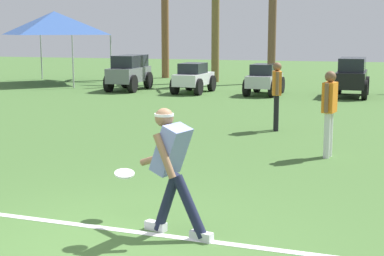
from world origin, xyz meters
The scene contains 12 objects.
ground_plane centered at (0.00, 0.00, 0.00)m, with size 80.00×80.00×0.00m, color #436A31.
field_line_paint centered at (0.00, 0.67, 0.00)m, with size 23.79×0.11×0.01m, color white.
frisbee_thrower centered at (0.51, 0.73, 0.80)m, with size 1.02×0.66×1.43m.
frisbee_in_flight centered at (-0.25, 1.16, 0.54)m, with size 0.34×0.34×0.08m.
teammate_near_sideline centered at (1.89, 5.42, 0.94)m, with size 0.26×0.50×1.56m.
teammate_deep centered at (0.54, 8.03, 0.94)m, with size 0.26×0.50×1.56m.
parked_car_slot_a centered at (-6.31, 15.67, 0.72)m, with size 1.19×2.42×1.34m.
parked_car_slot_b centered at (-3.66, 15.44, 0.56)m, with size 1.19×2.24×1.10m.
parked_car_slot_c centered at (-1.05, 15.55, 0.56)m, with size 1.19×2.24×1.10m.
parked_car_slot_d centered at (1.95, 15.87, 0.72)m, with size 1.20×2.42×1.34m.
palm_tree_left_of_centre centered at (-4.11, 20.25, 3.60)m, with size 3.41×2.98×6.08m.
event_tent centered at (-10.54, 17.53, 2.59)m, with size 3.76×3.76×3.09m.
Camera 1 is at (2.57, -5.27, 2.26)m, focal length 55.00 mm.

